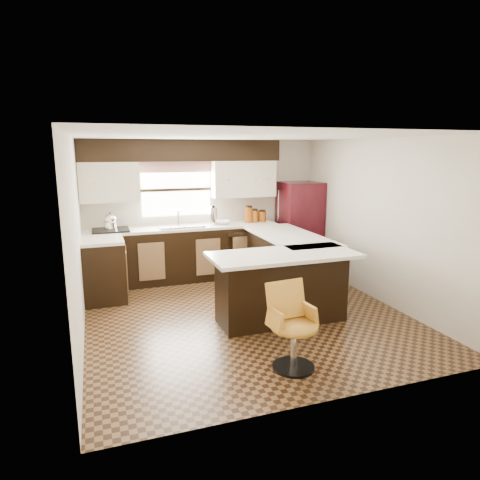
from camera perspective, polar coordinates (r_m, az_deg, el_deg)
name	(u,v)px	position (r m, az deg, el deg)	size (l,w,h in m)	color
floor	(245,315)	(5.99, 0.72, -9.91)	(4.40, 4.40, 0.00)	#49301A
ceiling	(246,136)	(5.57, 0.79, 13.69)	(4.40, 4.40, 0.00)	silver
wall_back	(204,208)	(7.74, -4.78, 4.25)	(4.40, 4.40, 0.00)	beige
wall_front	(333,274)	(3.72, 12.34, -4.44)	(4.40, 4.40, 0.00)	beige
wall_left	(76,240)	(5.34, -20.97, 0.01)	(4.40, 4.40, 0.00)	beige
wall_right	(379,221)	(6.66, 18.03, 2.45)	(4.40, 4.40, 0.00)	beige
base_cab_back	(184,254)	(7.49, -7.45, -1.91)	(3.30, 0.60, 0.90)	black
base_cab_left	(104,271)	(6.72, -17.66, -3.99)	(0.60, 0.70, 0.90)	black
counter_back	(183,228)	(7.39, -7.55, 1.65)	(3.30, 0.60, 0.04)	silver
counter_left	(102,240)	(6.62, -17.92, -0.05)	(0.60, 0.70, 0.04)	silver
soffit	(183,150)	(7.41, -7.64, 11.76)	(3.40, 0.35, 0.36)	black
upper_cab_left	(109,182)	(7.28, -17.05, 7.41)	(0.94, 0.35, 0.64)	beige
upper_cab_right	(243,179)	(7.72, 0.42, 8.15)	(1.14, 0.35, 0.64)	beige
window_pane	(176,190)	(7.57, -8.48, 6.66)	(1.20, 0.02, 0.90)	white
valance	(176,167)	(7.51, -8.52, 9.60)	(1.30, 0.06, 0.18)	#D19B93
sink	(181,226)	(7.36, -7.91, 1.89)	(0.75, 0.45, 0.03)	#B2B2B7
dishwasher	(244,255)	(7.49, 0.52, -1.97)	(0.58, 0.03, 0.78)	black
cooktop	(111,230)	(7.23, -16.88, 1.28)	(0.58, 0.50, 0.03)	black
peninsula_long	(286,266)	(6.73, 6.16, -3.48)	(0.60, 1.95, 0.90)	black
peninsula_return	(281,288)	(5.67, 5.53, -6.42)	(1.65, 0.60, 0.90)	black
counter_pen_long	(290,236)	(6.64, 6.65, 0.50)	(0.84, 1.95, 0.04)	silver
counter_pen_return	(284,255)	(5.45, 5.83, -2.01)	(1.89, 0.84, 0.04)	silver
refrigerator	(299,227)	(8.06, 7.90, 1.79)	(0.71, 0.68, 1.65)	#3A0911
bar_chair	(295,328)	(4.49, 7.28, -11.56)	(0.48, 0.48, 0.90)	gold
kettle	(110,221)	(7.21, -16.90, 2.46)	(0.20, 0.20, 0.28)	silver
percolator	(213,216)	(7.49, -3.59, 3.21)	(0.14, 0.14, 0.30)	silver
mixing_bowl	(223,222)	(7.55, -2.31, 2.37)	(0.25, 0.25, 0.06)	white
canister_large	(249,215)	(7.71, 1.17, 3.37)	(0.14, 0.14, 0.27)	#7E3D0D
canister_med	(254,216)	(7.75, 1.94, 3.18)	(0.14, 0.14, 0.21)	#7E3D0D
canister_small	(262,217)	(7.81, 2.98, 3.14)	(0.14, 0.14, 0.18)	#7E3D0D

